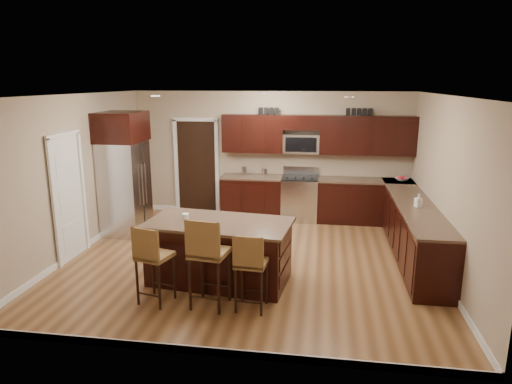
% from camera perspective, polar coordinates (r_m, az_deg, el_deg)
% --- Properties ---
extents(floor, '(6.00, 6.00, 0.00)m').
position_cam_1_polar(floor, '(7.68, -0.77, -8.53)').
color(floor, brown).
rests_on(floor, ground).
extents(ceiling, '(6.00, 6.00, 0.00)m').
position_cam_1_polar(ceiling, '(7.11, -0.84, 12.04)').
color(ceiling, silver).
rests_on(ceiling, wall_back).
extents(wall_back, '(6.00, 0.00, 6.00)m').
position_cam_1_polar(wall_back, '(9.96, 1.77, 4.71)').
color(wall_back, tan).
rests_on(wall_back, floor).
extents(wall_left, '(0.00, 5.50, 5.50)m').
position_cam_1_polar(wall_left, '(8.30, -21.71, 1.92)').
color(wall_left, tan).
rests_on(wall_left, floor).
extents(wall_right, '(0.00, 5.50, 5.50)m').
position_cam_1_polar(wall_right, '(7.42, 22.72, 0.51)').
color(wall_right, tan).
rests_on(wall_right, floor).
extents(base_cabinets, '(4.02, 3.96, 0.92)m').
position_cam_1_polar(base_cabinets, '(8.84, 13.04, -2.72)').
color(base_cabinets, black).
rests_on(base_cabinets, floor).
extents(upper_cabinets, '(4.00, 0.33, 0.80)m').
position_cam_1_polar(upper_cabinets, '(9.66, 7.88, 7.24)').
color(upper_cabinets, black).
rests_on(upper_cabinets, wall_back).
extents(range, '(0.76, 0.64, 1.11)m').
position_cam_1_polar(range, '(9.79, 5.48, -0.76)').
color(range, silver).
rests_on(range, floor).
extents(microwave, '(0.76, 0.31, 0.40)m').
position_cam_1_polar(microwave, '(9.72, 5.69, 6.03)').
color(microwave, silver).
rests_on(microwave, upper_cabinets).
extents(doorway, '(0.85, 0.03, 2.06)m').
position_cam_1_polar(doorway, '(10.32, -7.40, 3.12)').
color(doorway, black).
rests_on(doorway, floor).
extents(pantry_door, '(0.03, 0.80, 2.04)m').
position_cam_1_polar(pantry_door, '(8.11, -22.42, -0.81)').
color(pantry_door, white).
rests_on(pantry_door, floor).
extents(letter_decor, '(2.20, 0.03, 0.15)m').
position_cam_1_polar(letter_decor, '(9.62, 7.10, 9.96)').
color(letter_decor, black).
rests_on(letter_decor, upper_cabinets).
extents(island, '(2.19, 1.32, 0.92)m').
position_cam_1_polar(island, '(6.81, -4.58, -7.66)').
color(island, black).
rests_on(island, floor).
extents(stool_left, '(0.50, 0.50, 1.09)m').
position_cam_1_polar(stool_left, '(6.18, -12.91, -7.81)').
color(stool_left, brown).
rests_on(stool_left, floor).
extents(stool_mid, '(0.52, 0.52, 1.23)m').
position_cam_1_polar(stool_mid, '(5.91, -6.14, -7.58)').
color(stool_mid, brown).
rests_on(stool_mid, floor).
extents(stool_right, '(0.42, 0.42, 1.05)m').
position_cam_1_polar(stool_right, '(5.85, -0.73, -8.92)').
color(stool_right, brown).
rests_on(stool_right, floor).
extents(refrigerator, '(0.79, 0.96, 2.35)m').
position_cam_1_polar(refrigerator, '(9.10, -16.16, 2.40)').
color(refrigerator, silver).
rests_on(refrigerator, floor).
extents(floor_mat, '(0.94, 0.67, 0.01)m').
position_cam_1_polar(floor_mat, '(8.94, 1.45, -5.23)').
color(floor_mat, olive).
rests_on(floor_mat, floor).
extents(fruit_bowl, '(0.34, 0.34, 0.06)m').
position_cam_1_polar(fruit_bowl, '(9.80, 17.73, 1.54)').
color(fruit_bowl, silver).
rests_on(fruit_bowl, base_cabinets).
extents(soap_bottle, '(0.13, 0.13, 0.21)m').
position_cam_1_polar(soap_bottle, '(7.83, 19.64, -1.00)').
color(soap_bottle, '#B2B2B2').
rests_on(soap_bottle, base_cabinets).
extents(canister_tall, '(0.12, 0.12, 0.21)m').
position_cam_1_polar(canister_tall, '(9.80, -1.49, 2.62)').
color(canister_tall, silver).
rests_on(canister_tall, base_cabinets).
extents(canister_short, '(0.11, 0.11, 0.17)m').
position_cam_1_polar(canister_short, '(9.73, 1.07, 2.45)').
color(canister_short, silver).
rests_on(canister_short, base_cabinets).
extents(island_jar, '(0.10, 0.10, 0.10)m').
position_cam_1_polar(island_jar, '(6.77, -8.80, -3.10)').
color(island_jar, white).
rests_on(island_jar, island).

